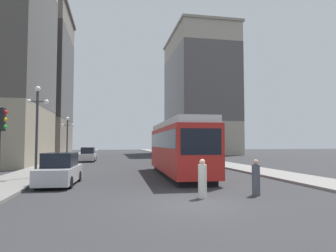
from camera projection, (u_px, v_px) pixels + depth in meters
The scene contains 14 objects.
ground_plane at pixel (193, 204), 11.69m from camera, with size 200.00×200.00×0.00m, color #303033.
sidewalk_left at pixel (75, 157), 49.25m from camera, with size 3.24×120.00×0.15m, color gray.
sidewalk_right at pixel (181, 156), 52.59m from camera, with size 3.24×120.00×0.15m, color gray.
streetcar at pixel (178, 147), 21.97m from camera, with size 2.99×12.66×3.89m.
transit_bus at pixel (189, 147), 34.61m from camera, with size 2.76×11.35×3.45m.
parked_car_left_near at pixel (88, 155), 38.79m from camera, with size 1.98×4.63×1.82m.
parked_car_left_mid at pixel (60, 170), 17.13m from camera, with size 2.08×4.87×1.82m.
pedestrian_crossing_near at pixel (202, 180), 13.00m from camera, with size 0.38×0.38×1.68m.
pedestrian_crossing_far at pixel (256, 179), 13.68m from camera, with size 0.36×0.36×1.62m.
traffic_light_near_left at pixel (0, 128), 12.42m from camera, with size 0.47×0.36×3.66m.
lamp_post_left_near at pixel (37, 118), 19.59m from camera, with size 1.41×0.36×5.93m.
lamp_post_left_far at pixel (67, 132), 33.43m from camera, with size 1.41×0.36×5.13m.
building_left_corner at pixel (21, 79), 51.35m from camera, with size 16.11×15.55×25.66m.
building_right_corner at pixel (199, 92), 69.06m from camera, with size 12.81×21.79×27.27m.
Camera 1 is at (-3.19, -11.45, 2.36)m, focal length 32.29 mm.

